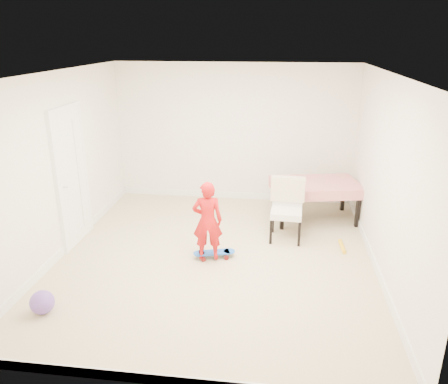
# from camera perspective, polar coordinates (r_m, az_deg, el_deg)

# --- Properties ---
(ground) EXTENTS (5.00, 5.00, 0.00)m
(ground) POSITION_cam_1_polar(r_m,az_deg,el_deg) (6.42, -1.13, -8.56)
(ground) COLOR #C5B189
(ground) RESTS_ON ground
(ceiling) EXTENTS (4.50, 5.00, 0.04)m
(ceiling) POSITION_cam_1_polar(r_m,az_deg,el_deg) (5.67, -1.31, 15.03)
(ceiling) COLOR white
(ceiling) RESTS_ON wall_back
(wall_back) EXTENTS (4.50, 0.04, 2.60)m
(wall_back) POSITION_cam_1_polar(r_m,az_deg,el_deg) (8.30, 1.35, 7.63)
(wall_back) COLOR white
(wall_back) RESTS_ON ground
(wall_front) EXTENTS (4.50, 0.04, 2.60)m
(wall_front) POSITION_cam_1_polar(r_m,az_deg,el_deg) (3.67, -7.02, -8.93)
(wall_front) COLOR white
(wall_front) RESTS_ON ground
(wall_left) EXTENTS (0.04, 5.00, 2.60)m
(wall_left) POSITION_cam_1_polar(r_m,az_deg,el_deg) (6.62, -20.72, 3.15)
(wall_left) COLOR white
(wall_left) RESTS_ON ground
(wall_right) EXTENTS (0.04, 5.00, 2.60)m
(wall_right) POSITION_cam_1_polar(r_m,az_deg,el_deg) (6.02, 20.30, 1.61)
(wall_right) COLOR white
(wall_right) RESTS_ON ground
(door) EXTENTS (0.11, 0.94, 2.11)m
(door) POSITION_cam_1_polar(r_m,az_deg,el_deg) (6.94, -19.27, 1.70)
(door) COLOR white
(door) RESTS_ON ground
(baseboard_back) EXTENTS (4.50, 0.02, 0.12)m
(baseboard_back) POSITION_cam_1_polar(r_m,az_deg,el_deg) (8.66, 1.29, -0.41)
(baseboard_back) COLOR white
(baseboard_back) RESTS_ON ground
(baseboard_front) EXTENTS (4.50, 0.02, 0.12)m
(baseboard_front) POSITION_cam_1_polar(r_m,az_deg,el_deg) (4.39, -6.33, -23.33)
(baseboard_front) COLOR white
(baseboard_front) RESTS_ON ground
(baseboard_left) EXTENTS (0.02, 5.00, 0.12)m
(baseboard_left) POSITION_cam_1_polar(r_m,az_deg,el_deg) (7.05, -19.57, -6.54)
(baseboard_left) COLOR white
(baseboard_left) RESTS_ON ground
(baseboard_right) EXTENTS (0.02, 5.00, 0.12)m
(baseboard_right) POSITION_cam_1_polar(r_m,az_deg,el_deg) (6.49, 19.09, -8.84)
(baseboard_right) COLOR white
(baseboard_right) RESTS_ON ground
(dining_table) EXTENTS (1.62, 1.20, 0.68)m
(dining_table) POSITION_cam_1_polar(r_m,az_deg,el_deg) (7.73, 11.73, -1.14)
(dining_table) COLOR red
(dining_table) RESTS_ON ground
(dining_chair) EXTENTS (0.56, 0.64, 0.97)m
(dining_chair) POSITION_cam_1_polar(r_m,az_deg,el_deg) (6.85, 8.17, -2.41)
(dining_chair) COLOR white
(dining_chair) RESTS_ON ground
(skateboard) EXTENTS (0.65, 0.38, 0.09)m
(skateboard) POSITION_cam_1_polar(r_m,az_deg,el_deg) (6.41, -1.29, -8.18)
(skateboard) COLOR blue
(skateboard) RESTS_ON ground
(child) EXTENTS (0.45, 0.33, 1.15)m
(child) POSITION_cam_1_polar(r_m,az_deg,el_deg) (6.11, -2.17, -4.09)
(child) COLOR red
(child) RESTS_ON ground
(balloon) EXTENTS (0.28, 0.28, 0.28)m
(balloon) POSITION_cam_1_polar(r_m,az_deg,el_deg) (5.62, -22.66, -13.15)
(balloon) COLOR #6C49B0
(balloon) RESTS_ON ground
(foam_toy) EXTENTS (0.08, 0.40, 0.06)m
(foam_toy) POSITION_cam_1_polar(r_m,az_deg,el_deg) (6.91, 15.17, -6.86)
(foam_toy) COLOR yellow
(foam_toy) RESTS_ON ground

